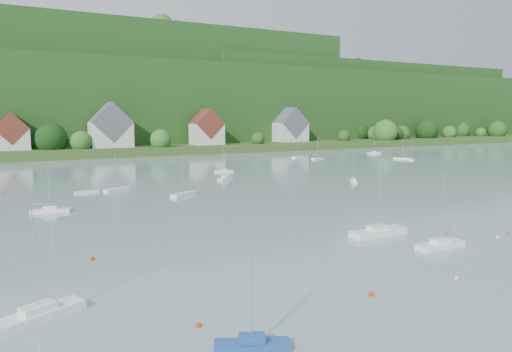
# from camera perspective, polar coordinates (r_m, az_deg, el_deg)

# --- Properties ---
(far_shore_strip) EXTENTS (600.00, 60.00, 3.00)m
(far_shore_strip) POSITION_cam_1_polar(r_m,az_deg,el_deg) (205.20, -19.34, 3.12)
(far_shore_strip) COLOR #2B4A1C
(far_shore_strip) RESTS_ON ground
(forested_ridge) EXTENTS (620.00, 181.22, 69.89)m
(forested_ridge) POSITION_cam_1_polar(r_m,az_deg,el_deg) (272.96, -21.47, 8.49)
(forested_ridge) COLOR #1A4114
(forested_ridge) RESTS_ON ground
(village_building_1) EXTENTS (12.00, 9.36, 14.00)m
(village_building_1) POSITION_cam_1_polar(r_m,az_deg,el_deg) (191.95, -27.90, 4.58)
(village_building_1) COLOR beige
(village_building_1) RESTS_ON far_shore_strip
(village_building_2) EXTENTS (16.00, 11.44, 18.00)m
(village_building_2) POSITION_cam_1_polar(r_m,az_deg,el_deg) (193.70, -17.49, 5.57)
(village_building_2) COLOR beige
(village_building_2) RESTS_ON far_shore_strip
(village_building_3) EXTENTS (13.00, 10.40, 15.50)m
(village_building_3) POSITION_cam_1_polar(r_m,az_deg,el_deg) (202.47, -6.11, 5.69)
(village_building_3) COLOR beige
(village_building_3) RESTS_ON far_shore_strip
(village_building_4) EXTENTS (15.00, 10.40, 16.50)m
(village_building_4) POSITION_cam_1_polar(r_m,az_deg,el_deg) (226.05, 4.28, 5.93)
(village_building_4) COLOR beige
(village_building_4) RESTS_ON far_shore_strip
(near_sailboat_0) EXTENTS (7.12, 4.64, 9.37)m
(near_sailboat_0) POSITION_cam_1_polar(r_m,az_deg,el_deg) (40.17, -25.29, -15.13)
(near_sailboat_0) COLOR white
(near_sailboat_0) RESTS_ON ground
(near_sailboat_1) EXTENTS (5.19, 3.30, 6.81)m
(near_sailboat_1) POSITION_cam_1_polar(r_m,az_deg,el_deg) (32.63, -0.52, -19.95)
(near_sailboat_1) COLOR #1E4A98
(near_sailboat_1) RESTS_ON ground
(near_sailboat_3) EXTENTS (6.62, 1.99, 8.89)m
(near_sailboat_3) POSITION_cam_1_polar(r_m,az_deg,el_deg) (58.89, 21.79, -7.82)
(near_sailboat_3) COLOR white
(near_sailboat_3) RESTS_ON ground
(near_sailboat_4) EXTENTS (8.17, 2.48, 10.95)m
(near_sailboat_4) POSITION_cam_1_polar(r_m,az_deg,el_deg) (62.39, 14.84, -6.62)
(near_sailboat_4) COLOR white
(near_sailboat_4) RESTS_ON ground
(mooring_buoy_0) EXTENTS (0.48, 0.48, 0.48)m
(mooring_buoy_0) POSITION_cam_1_polar(r_m,az_deg,el_deg) (42.34, 13.96, -14.14)
(mooring_buoy_0) COLOR #DC3802
(mooring_buoy_0) RESTS_ON ground
(mooring_buoy_1) EXTENTS (0.43, 0.43, 0.43)m
(mooring_buoy_1) POSITION_cam_1_polar(r_m,az_deg,el_deg) (48.86, 23.47, -11.58)
(mooring_buoy_1) COLOR silver
(mooring_buoy_1) RESTS_ON ground
(mooring_buoy_2) EXTENTS (0.40, 0.40, 0.40)m
(mooring_buoy_2) POSITION_cam_1_polar(r_m,az_deg,el_deg) (69.21, 28.58, -6.35)
(mooring_buoy_2) COLOR #DC3802
(mooring_buoy_2) RESTS_ON ground
(mooring_buoy_3) EXTENTS (0.50, 0.50, 0.50)m
(mooring_buoy_3) POSITION_cam_1_polar(r_m,az_deg,el_deg) (53.54, -19.59, -9.74)
(mooring_buoy_3) COLOR #DC3802
(mooring_buoy_3) RESTS_ON ground
(mooring_buoy_4) EXTENTS (0.48, 0.48, 0.48)m
(mooring_buoy_4) POSITION_cam_1_polar(r_m,az_deg,el_deg) (66.61, 27.61, -6.81)
(mooring_buoy_4) COLOR silver
(mooring_buoy_4) RESTS_ON ground
(mooring_buoy_5) EXTENTS (0.43, 0.43, 0.43)m
(mooring_buoy_5) POSITION_cam_1_polar(r_m,az_deg,el_deg) (35.97, -7.11, -17.99)
(mooring_buoy_5) COLOR #DC3802
(mooring_buoy_5) RESTS_ON ground
(far_sailboat_cluster) EXTENTS (188.14, 80.24, 8.71)m
(far_sailboat_cluster) POSITION_cam_1_polar(r_m,az_deg,el_deg) (123.54, -11.88, 0.28)
(far_sailboat_cluster) COLOR white
(far_sailboat_cluster) RESTS_ON ground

